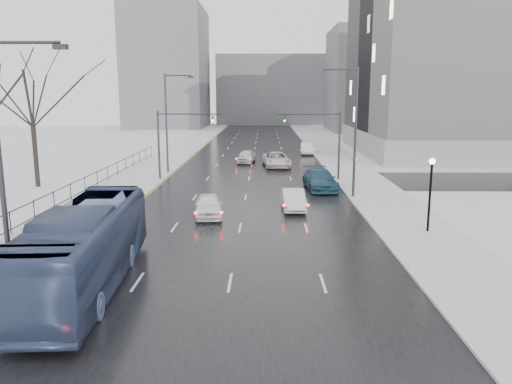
# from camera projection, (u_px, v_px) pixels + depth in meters

# --- Properties ---
(road) EXTENTS (16.00, 150.00, 0.04)m
(road) POSITION_uv_depth(u_px,v_px,m) (252.00, 163.00, 58.71)
(road) COLOR black
(road) RESTS_ON ground
(cross_road) EXTENTS (130.00, 10.00, 0.04)m
(cross_road) POSITION_uv_depth(u_px,v_px,m) (249.00, 180.00, 46.94)
(cross_road) COLOR black
(cross_road) RESTS_ON ground
(sidewalk_left) EXTENTS (5.00, 150.00, 0.16)m
(sidewalk_left) POSITION_uv_depth(u_px,v_px,m) (163.00, 162.00, 58.88)
(sidewalk_left) COLOR silver
(sidewalk_left) RESTS_ON ground
(sidewalk_right) EXTENTS (5.00, 150.00, 0.16)m
(sidewalk_right) POSITION_uv_depth(u_px,v_px,m) (341.00, 163.00, 58.52)
(sidewalk_right) COLOR silver
(sidewalk_right) RESTS_ON ground
(park_strip) EXTENTS (14.00, 150.00, 0.12)m
(park_strip) POSITION_uv_depth(u_px,v_px,m) (83.00, 162.00, 59.04)
(park_strip) COLOR white
(park_strip) RESTS_ON ground
(tree_park_e) EXTENTS (9.45, 9.45, 13.50)m
(tree_park_e) POSITION_uv_depth(u_px,v_px,m) (38.00, 188.00, 43.33)
(tree_park_e) COLOR black
(tree_park_e) RESTS_ON ground
(iron_fence) EXTENTS (0.06, 70.00, 1.30)m
(iron_fence) POSITION_uv_depth(u_px,v_px,m) (19.00, 217.00, 29.33)
(iron_fence) COLOR black
(iron_fence) RESTS_ON sidewalk_left
(streetlight_r_mid) EXTENTS (2.95, 0.25, 10.00)m
(streetlight_r_mid) POSITION_uv_depth(u_px,v_px,m) (353.00, 126.00, 37.87)
(streetlight_r_mid) COLOR #2D2D33
(streetlight_r_mid) RESTS_ON ground
(streetlight_l_near) EXTENTS (2.95, 0.25, 10.00)m
(streetlight_l_near) POSITION_uv_depth(u_px,v_px,m) (5.00, 159.00, 18.53)
(streetlight_l_near) COLOR #2D2D33
(streetlight_l_near) RESTS_ON ground
(streetlight_l_far) EXTENTS (2.95, 0.25, 10.00)m
(streetlight_l_far) POSITION_uv_depth(u_px,v_px,m) (169.00, 118.00, 49.92)
(streetlight_l_far) COLOR #2D2D33
(streetlight_l_far) RESTS_ON ground
(lamppost_r_mid) EXTENTS (0.36, 0.36, 4.28)m
(lamppost_r_mid) POSITION_uv_depth(u_px,v_px,m) (431.00, 184.00, 28.53)
(lamppost_r_mid) COLOR black
(lamppost_r_mid) RESTS_ON sidewalk_right
(mast_signal_right) EXTENTS (6.10, 0.33, 6.50)m
(mast_signal_right) POSITION_uv_depth(u_px,v_px,m) (328.00, 137.00, 46.03)
(mast_signal_right) COLOR #2D2D33
(mast_signal_right) RESTS_ON ground
(mast_signal_left) EXTENTS (6.10, 0.33, 6.50)m
(mast_signal_left) POSITION_uv_depth(u_px,v_px,m) (170.00, 137.00, 46.27)
(mast_signal_left) COLOR #2D2D33
(mast_signal_left) RESTS_ON ground
(no_uturn_sign) EXTENTS (0.60, 0.06, 2.70)m
(no_uturn_sign) POSITION_uv_depth(u_px,v_px,m) (355.00, 162.00, 42.42)
(no_uturn_sign) COLOR #2D2D33
(no_uturn_sign) RESTS_ON sidewalk_right
(civic_building) EXTENTS (41.00, 31.00, 24.80)m
(civic_building) POSITION_uv_depth(u_px,v_px,m) (511.00, 70.00, 67.74)
(civic_building) COLOR gray
(civic_building) RESTS_ON ground
(bldg_far_right) EXTENTS (24.00, 20.00, 22.00)m
(bldg_far_right) POSITION_uv_depth(u_px,v_px,m) (385.00, 80.00, 110.08)
(bldg_far_right) COLOR slate
(bldg_far_right) RESTS_ON ground
(bldg_far_left) EXTENTS (18.00, 22.00, 28.00)m
(bldg_far_left) POSITION_uv_depth(u_px,v_px,m) (168.00, 69.00, 120.15)
(bldg_far_left) COLOR slate
(bldg_far_left) RESTS_ON ground
(bldg_far_center) EXTENTS (30.00, 18.00, 18.00)m
(bldg_far_center) POSITION_uv_depth(u_px,v_px,m) (274.00, 90.00, 135.40)
(bldg_far_center) COLOR slate
(bldg_far_center) RESTS_ON ground
(bus) EXTENTS (3.69, 12.55, 3.45)m
(bus) POSITION_uv_depth(u_px,v_px,m) (85.00, 247.00, 20.68)
(bus) COLOR #3B4B73
(bus) RESTS_ON road
(sedan_center_near) EXTENTS (2.25, 4.54, 1.49)m
(sedan_center_near) POSITION_uv_depth(u_px,v_px,m) (208.00, 205.00, 32.87)
(sedan_center_near) COLOR white
(sedan_center_near) RESTS_ON road
(sedan_right_near) EXTENTS (1.66, 4.41, 1.44)m
(sedan_right_near) POSITION_uv_depth(u_px,v_px,m) (293.00, 199.00, 34.90)
(sedan_right_near) COLOR silver
(sedan_right_near) RESTS_ON road
(sedan_right_cross) EXTENTS (3.39, 6.19, 1.65)m
(sedan_right_cross) POSITION_uv_depth(u_px,v_px,m) (277.00, 160.00, 55.29)
(sedan_right_cross) COLOR silver
(sedan_right_cross) RESTS_ON road
(sedan_right_far) EXTENTS (2.86, 6.01, 1.69)m
(sedan_right_far) POSITION_uv_depth(u_px,v_px,m) (320.00, 180.00, 42.20)
(sedan_right_far) COLOR navy
(sedan_right_far) RESTS_ON road
(sedan_center_far) EXTENTS (2.41, 4.70, 1.53)m
(sedan_center_far) POSITION_uv_depth(u_px,v_px,m) (247.00, 156.00, 58.66)
(sedan_center_far) COLOR silver
(sedan_center_far) RESTS_ON road
(sedan_right_distant) EXTENTS (1.79, 4.68, 1.52)m
(sedan_right_distant) POSITION_uv_depth(u_px,v_px,m) (307.00, 148.00, 67.31)
(sedan_right_distant) COLOR white
(sedan_right_distant) RESTS_ON road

